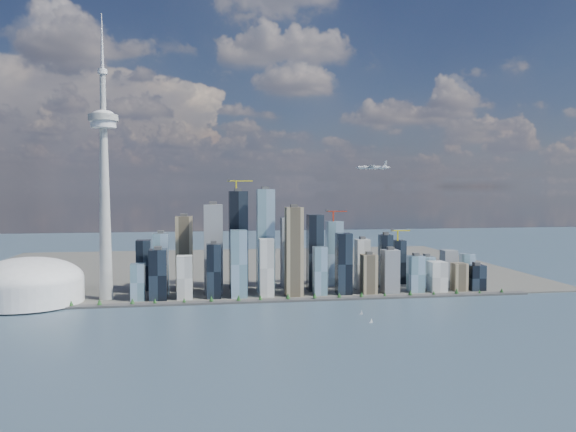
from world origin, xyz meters
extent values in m
plane|color=#384E62|center=(0.00, 0.00, 0.00)|extent=(4000.00, 4000.00, 0.00)
cube|color=#383838|center=(0.00, 250.00, 2.00)|extent=(1100.00, 22.00, 4.00)
cube|color=#4C4C47|center=(0.00, 700.00, 1.50)|extent=(1400.00, 900.00, 3.00)
cylinder|color=#3F2D1E|center=(-390.00, 250.00, 5.20)|extent=(1.00, 1.00, 2.40)
cone|color=#1B4B1F|center=(-390.00, 250.00, 8.80)|extent=(7.20, 7.20, 8.00)
cylinder|color=#3F2D1E|center=(-303.33, 250.00, 5.20)|extent=(1.00, 1.00, 2.40)
cone|color=#1B4B1F|center=(-303.33, 250.00, 8.80)|extent=(7.20, 7.20, 8.00)
cylinder|color=#3F2D1E|center=(-216.67, 250.00, 5.20)|extent=(1.00, 1.00, 2.40)
cone|color=#1B4B1F|center=(-216.67, 250.00, 8.80)|extent=(7.20, 7.20, 8.00)
cylinder|color=#3F2D1E|center=(-130.00, 250.00, 5.20)|extent=(1.00, 1.00, 2.40)
cone|color=#1B4B1F|center=(-130.00, 250.00, 8.80)|extent=(7.20, 7.20, 8.00)
cylinder|color=#3F2D1E|center=(-43.33, 250.00, 5.20)|extent=(1.00, 1.00, 2.40)
cone|color=#1B4B1F|center=(-43.33, 250.00, 8.80)|extent=(7.20, 7.20, 8.00)
cylinder|color=#3F2D1E|center=(43.33, 250.00, 5.20)|extent=(1.00, 1.00, 2.40)
cone|color=#1B4B1F|center=(43.33, 250.00, 8.80)|extent=(7.20, 7.20, 8.00)
cylinder|color=#3F2D1E|center=(130.00, 250.00, 5.20)|extent=(1.00, 1.00, 2.40)
cone|color=#1B4B1F|center=(130.00, 250.00, 8.80)|extent=(7.20, 7.20, 8.00)
cylinder|color=#3F2D1E|center=(216.67, 250.00, 5.20)|extent=(1.00, 1.00, 2.40)
cone|color=#1B4B1F|center=(216.67, 250.00, 8.80)|extent=(7.20, 7.20, 8.00)
cylinder|color=#3F2D1E|center=(303.33, 250.00, 5.20)|extent=(1.00, 1.00, 2.40)
cone|color=#1B4B1F|center=(303.33, 250.00, 8.80)|extent=(7.20, 7.20, 8.00)
cylinder|color=#3F2D1E|center=(390.00, 250.00, 5.20)|extent=(1.00, 1.00, 2.40)
cone|color=#1B4B1F|center=(390.00, 250.00, 8.80)|extent=(7.20, 7.20, 8.00)
cylinder|color=#3F2D1E|center=(476.67, 250.00, 5.20)|extent=(1.00, 1.00, 2.40)
cone|color=#1B4B1F|center=(476.67, 250.00, 8.80)|extent=(7.20, 7.20, 8.00)
cube|color=black|center=(-200.00, 290.00, 52.20)|extent=(34.00, 34.00, 98.39)
cube|color=#739CAE|center=(-200.00, 340.00, 65.61)|extent=(30.00, 30.00, 125.23)
cube|color=silver|center=(-150.00, 290.00, 45.49)|extent=(30.00, 30.00, 84.97)
cube|color=tan|center=(-150.00, 395.00, 81.27)|extent=(36.00, 36.00, 156.53)
cube|color=slate|center=(-95.00, 340.00, 94.68)|extent=(38.00, 38.00, 183.37)
cube|color=black|center=(-95.00, 290.00, 56.67)|extent=(28.00, 28.00, 107.34)
cube|color=#739CAE|center=(-40.00, 290.00, 70.09)|extent=(32.00, 32.00, 134.17)
cube|color=black|center=(-40.00, 395.00, 108.10)|extent=(40.00, 40.00, 210.20)
cube|color=#739CAE|center=(15.00, 340.00, 110.34)|extent=(36.00, 36.00, 214.67)
cube|color=silver|center=(15.00, 290.00, 61.14)|extent=(28.00, 28.00, 116.28)
cube|color=tan|center=(70.00, 290.00, 92.45)|extent=(34.00, 34.00, 178.89)
cube|color=slate|center=(70.00, 395.00, 79.03)|extent=(30.00, 30.00, 152.06)
cube|color=black|center=(125.00, 340.00, 83.50)|extent=(32.00, 32.00, 161.00)
cube|color=#739CAE|center=(125.00, 290.00, 52.20)|extent=(26.00, 26.00, 98.39)
cube|color=black|center=(175.00, 290.00, 65.61)|extent=(30.00, 30.00, 125.23)
cube|color=#739CAE|center=(175.00, 395.00, 74.56)|extent=(34.00, 34.00, 143.11)
cube|color=silver|center=(225.00, 340.00, 56.67)|extent=(28.00, 28.00, 107.34)
cube|color=tan|center=(225.00, 290.00, 43.25)|extent=(30.00, 30.00, 80.50)
cube|color=slate|center=(275.00, 290.00, 47.72)|extent=(32.00, 32.00, 89.45)
cube|color=black|center=(275.00, 340.00, 61.14)|extent=(26.00, 26.00, 116.28)
cube|color=#739CAE|center=(325.00, 290.00, 41.01)|extent=(30.00, 30.00, 76.03)
cube|color=black|center=(325.00, 395.00, 52.20)|extent=(28.00, 28.00, 98.39)
cube|color=#739CAE|center=(375.00, 340.00, 36.54)|extent=(30.00, 30.00, 67.09)
cube|color=silver|center=(375.00, 290.00, 34.31)|extent=(34.00, 34.00, 62.61)
cube|color=tan|center=(420.00, 290.00, 32.07)|extent=(28.00, 28.00, 58.14)
cube|color=slate|center=(420.00, 340.00, 43.25)|extent=(30.00, 30.00, 80.50)
cube|color=black|center=(465.00, 290.00, 29.83)|extent=(32.00, 32.00, 53.67)
cube|color=#739CAE|center=(465.00, 340.00, 38.78)|extent=(26.00, 26.00, 71.56)
cube|color=black|center=(-240.00, 395.00, 56.67)|extent=(30.00, 30.00, 107.34)
cube|color=#739CAE|center=(-240.00, 290.00, 38.78)|extent=(26.00, 26.00, 71.56)
cube|color=yellow|center=(-40.00, 395.00, 224.20)|extent=(3.00, 3.00, 22.00)
cube|color=yellow|center=(-31.75, 395.00, 235.20)|extent=(55.00, 2.20, 2.20)
cube|color=#383838|center=(-56.50, 395.00, 237.20)|extent=(6.00, 4.00, 4.00)
cube|color=#A82A18|center=(175.00, 395.00, 157.11)|extent=(3.00, 3.00, 22.00)
cube|color=#A82A18|center=(182.20, 395.00, 168.11)|extent=(48.00, 2.20, 2.20)
cube|color=#383838|center=(160.60, 395.00, 170.11)|extent=(6.00, 4.00, 4.00)
cube|color=yellow|center=(325.00, 395.00, 112.39)|extent=(3.00, 3.00, 22.00)
cube|color=yellow|center=(331.75, 395.00, 123.39)|extent=(45.00, 2.20, 2.20)
cube|color=#383838|center=(311.50, 395.00, 125.39)|extent=(6.00, 4.00, 4.00)
cone|color=#9C9B97|center=(-300.00, 310.00, 173.00)|extent=(26.00, 26.00, 340.00)
cylinder|color=silver|center=(-300.00, 310.00, 343.00)|extent=(48.00, 48.00, 14.00)
cylinder|color=#9C9B97|center=(-300.00, 310.00, 355.00)|extent=(56.00, 56.00, 12.00)
ellipsoid|color=silver|center=(-300.00, 310.00, 363.00)|extent=(40.00, 40.00, 14.00)
cylinder|color=#9C9B97|center=(-300.00, 310.00, 403.00)|extent=(11.00, 11.00, 80.00)
cylinder|color=silver|center=(-300.00, 310.00, 443.00)|extent=(18.00, 18.00, 10.00)
cone|color=silver|center=(-300.00, 310.00, 501.00)|extent=(7.00, 7.00, 105.00)
cylinder|color=silver|center=(-440.00, 300.00, 25.00)|extent=(200.00, 200.00, 44.00)
ellipsoid|color=silver|center=(-440.00, 300.00, 47.00)|extent=(200.00, 200.00, 84.00)
cylinder|color=silver|center=(208.76, 221.41, 259.56)|extent=(53.41, 17.13, 6.55)
cone|color=silver|center=(181.71, 226.98, 259.56)|extent=(8.33, 7.85, 6.55)
cone|color=silver|center=(236.81, 215.64, 259.56)|extent=(11.34, 8.47, 6.55)
cube|color=silver|center=(206.76, 221.82, 263.04)|extent=(19.56, 57.75, 1.02)
cylinder|color=silver|center=(204.49, 210.80, 261.40)|extent=(11.76, 5.87, 3.68)
cylinder|color=silver|center=(209.02, 232.84, 261.40)|extent=(11.76, 5.87, 3.68)
cylinder|color=#3F3F3F|center=(198.48, 212.04, 261.40)|extent=(1.95, 8.08, 8.18)
cylinder|color=#3F3F3F|center=(203.01, 234.08, 261.40)|extent=(1.95, 8.08, 8.18)
cube|color=silver|center=(233.81, 216.26, 266.11)|extent=(5.78, 1.96, 11.25)
cube|color=silver|center=(233.81, 216.26, 271.84)|extent=(8.12, 18.94, 0.72)
cube|color=silver|center=(158.59, 119.09, 0.38)|extent=(5.89, 3.26, 0.75)
cylinder|color=#999999|center=(158.59, 119.09, 4.70)|extent=(0.23, 0.23, 8.46)
cube|color=silver|center=(157.59, 57.67, 0.35)|extent=(5.32, 1.78, 0.70)
cylinder|color=#999999|center=(157.59, 57.67, 4.38)|extent=(0.21, 0.21, 7.89)
camera|label=1|loc=(-116.95, -817.62, 222.94)|focal=35.00mm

